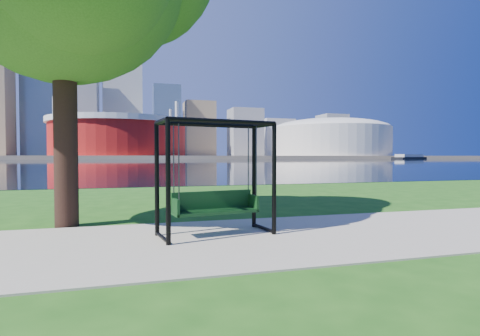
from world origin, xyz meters
name	(u,v)px	position (x,y,z in m)	size (l,w,h in m)	color
ground	(245,234)	(0.00, 0.00, 0.00)	(900.00, 900.00, 0.00)	#1E5114
path	(252,238)	(0.00, -0.50, 0.01)	(120.00, 4.00, 0.03)	#9E937F
river	(141,162)	(0.00, 102.00, 0.01)	(900.00, 180.00, 0.02)	black
far_bank	(136,157)	(0.00, 306.00, 1.00)	(900.00, 228.00, 2.00)	#937F60
stadium	(120,136)	(-10.00, 235.00, 14.23)	(83.00, 83.00, 32.00)	maroon
arena	(330,137)	(135.00, 235.00, 15.87)	(84.00, 84.00, 26.56)	beige
skyline	(130,115)	(-4.27, 319.39, 35.89)	(392.00, 66.00, 96.50)	gray
swing	(215,181)	(-0.60, -0.06, 1.07)	(2.29, 1.27, 2.22)	black
barge	(409,157)	(160.41, 184.12, 1.29)	(29.29, 17.60, 2.85)	black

